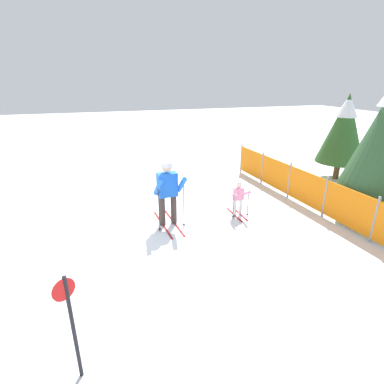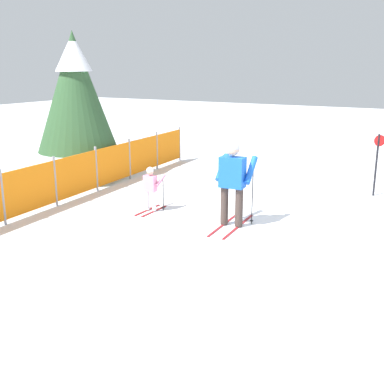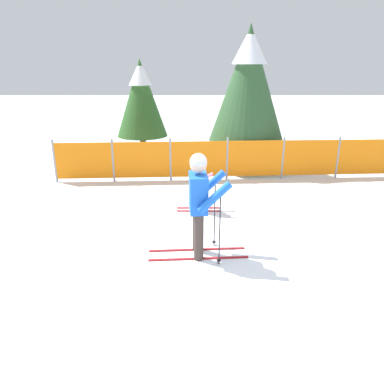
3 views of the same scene
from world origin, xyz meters
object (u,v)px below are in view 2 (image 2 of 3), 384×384
(skier_adult, at_px, (233,175))
(trail_marker, at_px, (377,158))
(safety_fence, at_px, (96,169))
(skier_child, at_px, (151,186))
(conifer_near, at_px, (75,90))

(skier_adult, height_order, trail_marker, skier_adult)
(safety_fence, bearing_deg, skier_child, -109.61)
(skier_child, bearing_deg, skier_adult, -90.86)
(skier_child, height_order, conifer_near, conifer_near)
(skier_child, height_order, trail_marker, trail_marker)
(safety_fence, relative_size, trail_marker, 6.00)
(conifer_near, relative_size, trail_marker, 2.63)
(skier_child, distance_m, trail_marker, 5.62)
(safety_fence, distance_m, conifer_near, 2.33)
(skier_child, bearing_deg, trail_marker, -46.86)
(conifer_near, bearing_deg, skier_child, -113.04)
(conifer_near, bearing_deg, skier_adult, -105.31)
(skier_adult, relative_size, safety_fence, 0.19)
(skier_child, height_order, safety_fence, safety_fence)
(safety_fence, bearing_deg, conifer_near, 60.80)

